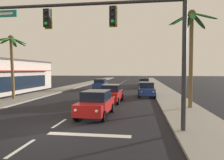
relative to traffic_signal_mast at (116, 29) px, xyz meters
The scene contains 13 objects.
ground_plane 6.12m from the traffic_signal_mast, behind, with size 220.00×220.00×0.00m, color black.
sidewalk_right 20.81m from the traffic_signal_mast, 77.39° to the left, with size 3.20×110.00×0.14m, color gray.
sidewalk_left 23.21m from the traffic_signal_mast, 119.59° to the left, with size 3.20×110.00×0.14m, color gray.
lane_markings 20.15m from the traffic_signal_mast, 98.75° to the left, with size 4.28×86.79×0.01m.
traffic_signal_mast is the anchor object (origin of this frame).
sedan_lead_at_stop_bar 5.59m from the traffic_signal_mast, 118.49° to the left, with size 2.09×4.51×1.68m.
sedan_third_in_queue 10.45m from the traffic_signal_mast, 99.52° to the left, with size 2.06×4.49×1.68m.
sedan_oncoming_far 23.67m from the traffic_signal_mast, 103.08° to the left, with size 1.97×4.46×1.68m.
sedan_parked_nearest_kerb 27.04m from the traffic_signal_mast, 86.12° to the left, with size 2.01×4.48×1.68m.
sedan_parked_mid_kerb 14.93m from the traffic_signal_mast, 82.50° to the left, with size 2.00×4.47×1.68m.
sedan_parked_far_kerb 33.95m from the traffic_signal_mast, 86.72° to the left, with size 1.97×4.46×1.68m.
palm_left_second 15.25m from the traffic_signal_mast, 141.45° to the left, with size 3.50×3.41×6.63m.
palm_right_second 8.32m from the traffic_signal_mast, 52.16° to the left, with size 3.62×3.48×7.70m.
Camera 1 is at (4.61, -10.02, 3.03)m, focal length 33.43 mm.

